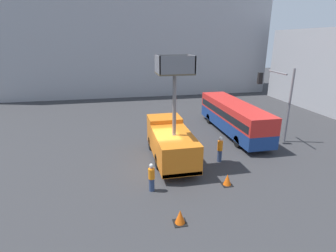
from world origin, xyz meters
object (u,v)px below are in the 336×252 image
Objects in this scene: traffic_light_pole at (280,94)px; road_worker_near_truck at (152,177)px; road_worker_directing at (220,149)px; traffic_cone_near_truck at (227,180)px; traffic_cone_mid_road at (180,217)px; city_bus at (233,115)px; utility_truck at (171,140)px.

traffic_light_pole is 13.20m from road_worker_near_truck.
traffic_cone_near_truck is (-0.80, -3.20, -0.64)m from road_worker_directing.
road_worker_directing is at bearing 130.02° from road_worker_near_truck.
city_bus is at bearing 55.11° from traffic_cone_mid_road.
traffic_cone_near_truck is (-6.90, -5.84, -3.87)m from traffic_light_pole.
road_worker_near_truck is (-9.01, -8.46, -0.85)m from city_bus.
traffic_cone_mid_road is at bearing -140.71° from traffic_light_pole.
traffic_light_pole is (9.55, 1.70, 2.60)m from utility_truck.
traffic_light_pole is 8.60× the size of traffic_cone_mid_road.
utility_truck reaches higher than traffic_light_pole.
city_bus is 6.21× the size of road_worker_near_truck.
utility_truck is 0.70× the size of city_bus.
city_bus is 14.21m from traffic_cone_mid_road.
road_worker_near_truck is 2.39× the size of traffic_cone_mid_road.
traffic_cone_mid_road is (-3.70, -2.83, 0.01)m from traffic_cone_near_truck.
road_worker_near_truck is (-1.97, -3.83, -0.74)m from utility_truck.
utility_truck is 3.93× the size of road_worker_directing.
traffic_light_pole is 14.23m from traffic_cone_mid_road.
road_worker_near_truck is 3.32m from traffic_cone_mid_road.
road_worker_directing is at bearing 75.93° from traffic_cone_near_truck.
traffic_cone_near_truck is 4.66m from traffic_cone_mid_road.
city_bus is at bearing 63.38° from traffic_cone_near_truck.
traffic_light_pole is at bearing 127.60° from road_worker_near_truck.
utility_truck is at bearing 109.56° from city_bus.
road_worker_directing is (5.41, 2.89, 0.10)m from road_worker_near_truck.
city_bus is 12.38m from road_worker_near_truck.
road_worker_directing is at bearing -15.28° from utility_truck.
traffic_light_pole reaches higher than traffic_cone_mid_road.
utility_truck is 4.32× the size of road_worker_near_truck.
traffic_light_pole is at bearing 39.29° from traffic_cone_mid_road.
traffic_light_pole is 3.59× the size of road_worker_near_truck.
city_bus reaches higher than traffic_cone_near_truck.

